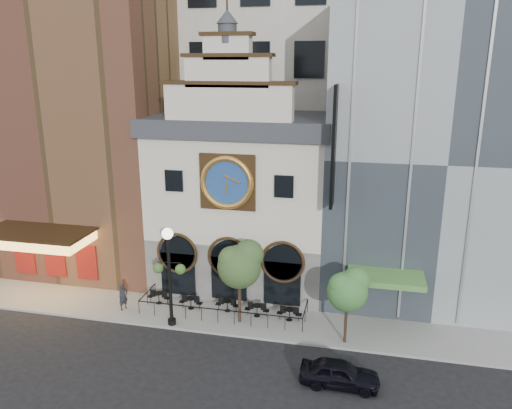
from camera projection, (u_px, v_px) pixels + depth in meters
The scene contains 17 objects.
ground at pixel (212, 334), 30.08m from camera, with size 120.00×120.00×0.00m, color black.
sidewalk at pixel (224, 314), 32.40m from camera, with size 44.00×5.00×0.15m, color gray.
clock_building at pixel (243, 195), 35.58m from camera, with size 12.60×8.78×18.65m.
theater_building at pixel (87, 105), 38.68m from camera, with size 14.00×15.60×25.00m.
retail_building at pixel (435, 149), 33.95m from camera, with size 14.00×14.40×20.00m.
office_tower at pixel (276, 12), 43.36m from camera, with size 20.00×16.00×40.00m, color beige.
cafe_railing at pixel (224, 306), 32.26m from camera, with size 10.60×2.60×0.90m, color black, non-canonical shape.
bistro_0 at pixel (159, 297), 33.54m from camera, with size 1.58×0.68×0.90m.
bistro_1 at pixel (191, 302), 32.81m from camera, with size 1.58×0.68×0.90m.
bistro_2 at pixel (227, 305), 32.48m from camera, with size 1.58×0.68×0.90m.
bistro_3 at pixel (257, 309), 31.84m from camera, with size 1.58×0.68×0.90m.
bistro_4 at pixel (289, 313), 31.33m from camera, with size 1.58×0.68×0.90m.
car_right at pixel (340, 373), 25.17m from camera, with size 1.62×4.02×1.37m, color black.
pedestrian at pixel (123, 297), 32.61m from camera, with size 0.66×0.44×1.82m, color black.
lamppost at pixel (169, 266), 29.91m from camera, with size 2.01×0.78×6.29m.
tree_left at pixel (240, 263), 30.24m from camera, with size 2.78×2.68×5.36m.
tree_right at pixel (348, 289), 28.11m from camera, with size 2.39×2.31×4.61m.
Camera 1 is at (8.40, -25.55, 15.81)m, focal length 35.00 mm.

